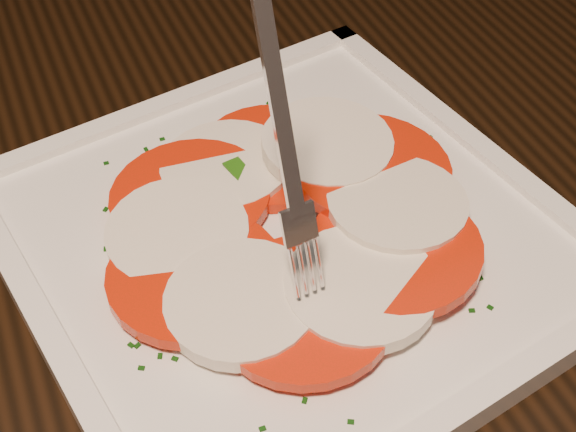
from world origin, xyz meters
name	(u,v)px	position (x,y,z in m)	size (l,w,h in m)	color
table	(368,249)	(0.18, 0.20, 0.65)	(1.26, 0.89, 0.75)	black
plate	(288,241)	(0.09, 0.15, 0.76)	(0.32, 0.32, 0.01)	white
caprese_salad	(288,221)	(0.09, 0.15, 0.78)	(0.25, 0.25, 0.03)	red
fork	(279,139)	(0.07, 0.12, 0.87)	(0.02, 0.06, 0.17)	white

